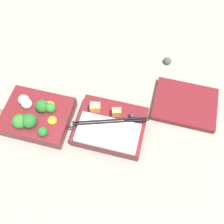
% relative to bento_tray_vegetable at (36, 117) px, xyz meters
% --- Properties ---
extents(ground_plane, '(3.00, 3.00, 0.00)m').
position_rel_bento_tray_vegetable_xyz_m(ground_plane, '(0.11, 0.01, -0.03)').
color(ground_plane, gray).
extents(bento_tray_vegetable, '(0.18, 0.15, 0.07)m').
position_rel_bento_tray_vegetable_xyz_m(bento_tray_vegetable, '(0.00, 0.00, 0.00)').
color(bento_tray_vegetable, maroon).
rests_on(bento_tray_vegetable, ground_plane).
extents(bento_tray_rice, '(0.20, 0.15, 0.07)m').
position_rel_bento_tray_vegetable_xyz_m(bento_tray_rice, '(0.21, 0.02, -0.00)').
color(bento_tray_rice, maroon).
rests_on(bento_tray_rice, ground_plane).
extents(bento_lid, '(0.18, 0.14, 0.02)m').
position_rel_bento_tray_vegetable_xyz_m(bento_lid, '(0.40, 0.15, -0.02)').
color(bento_lid, maroon).
rests_on(bento_lid, ground_plane).
extents(pebble_0, '(0.03, 0.03, 0.03)m').
position_rel_bento_tray_vegetable_xyz_m(pebble_0, '(0.33, 0.30, -0.02)').
color(pebble_0, '#474442').
rests_on(pebble_0, ground_plane).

